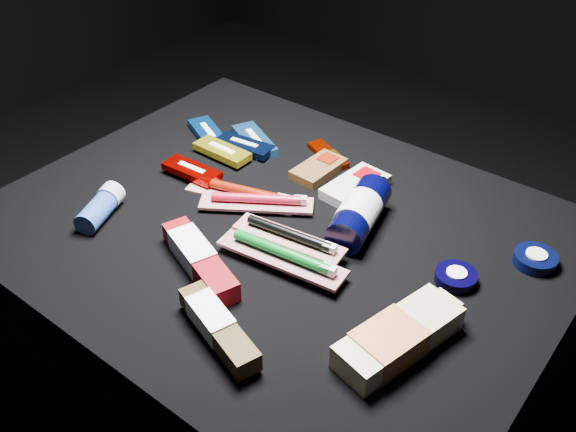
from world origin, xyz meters
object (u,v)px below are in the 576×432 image
Objects in this scene: bodywash_bottle at (397,338)px; deodorant_stick at (101,207)px; lotion_bottle at (359,213)px; toothpaste_carton_red at (197,257)px.

deodorant_stick is at bearing -161.18° from bodywash_bottle.
deodorant_stick is at bearing -159.33° from lotion_bottle.
bodywash_bottle is at bearing -16.15° from deodorant_stick.
toothpaste_carton_red is at bearing -134.91° from lotion_bottle.
deodorant_stick reaches higher than toothpaste_carton_red.
bodywash_bottle is 1.07× the size of toothpaste_carton_red.
lotion_bottle reaches higher than toothpaste_carton_red.
lotion_bottle is 0.46m from deodorant_stick.
bodywash_bottle reaches higher than toothpaste_carton_red.
deodorant_stick is (-0.57, -0.06, 0.00)m from bodywash_bottle.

